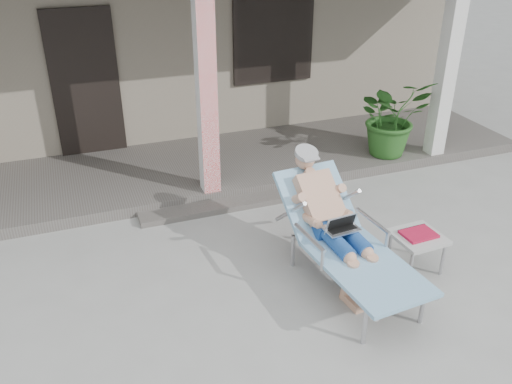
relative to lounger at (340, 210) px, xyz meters
name	(u,v)px	position (x,y,z in m)	size (l,w,h in m)	color
ground	(271,294)	(-0.75, -0.07, -0.79)	(60.00, 60.00, 0.00)	#9E9E99
house	(143,16)	(-0.75, 6.43, 0.88)	(10.40, 5.40, 3.30)	gray
porch_deck	(195,168)	(-0.75, 2.93, -0.72)	(10.00, 2.00, 0.15)	#605B56
porch_step	(217,207)	(-0.75, 1.78, -0.75)	(2.00, 0.30, 0.07)	#605B56
lounger	(340,210)	(0.00, 0.00, 0.00)	(0.90, 2.02, 1.28)	#B7B7BC
side_table	(418,238)	(0.85, -0.18, -0.42)	(0.51, 0.51, 0.44)	#B1B0AB
potted_palm	(392,117)	(2.08, 2.29, -0.06)	(1.05, 0.91, 1.16)	#26591E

